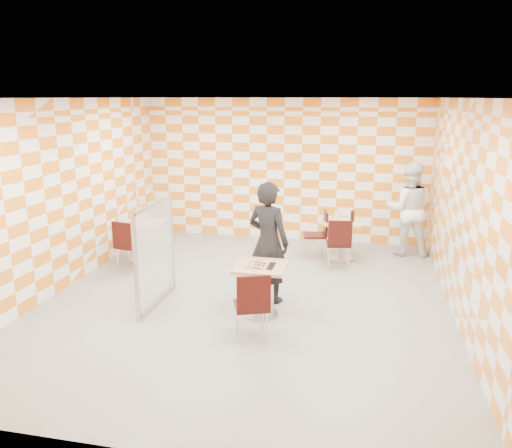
{
  "coord_description": "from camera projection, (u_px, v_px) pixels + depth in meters",
  "views": [
    {
      "loc": [
        1.63,
        -6.94,
        3.02
      ],
      "look_at": [
        0.1,
        0.2,
        1.15
      ],
      "focal_mm": 35.0,
      "sensor_mm": 36.0,
      "label": 1
    }
  ],
  "objects": [
    {
      "name": "chair_main_front",
      "position": [
        253.0,
        302.0,
        6.19
      ],
      "size": [
        0.54,
        0.55,
        0.92
      ],
      "color": "black",
      "rests_on": "ground"
    },
    {
      "name": "second_table",
      "position": [
        342.0,
        233.0,
        9.42
      ],
      "size": [
        0.7,
        0.7,
        0.75
      ],
      "color": "tan",
      "rests_on": "ground"
    },
    {
      "name": "main_table",
      "position": [
        261.0,
        282.0,
        6.97
      ],
      "size": [
        0.7,
        0.7,
        0.75
      ],
      "color": "tan",
      "rests_on": "ground"
    },
    {
      "name": "soda_bottle",
      "position": [
        352.0,
        216.0,
        9.31
      ],
      "size": [
        0.07,
        0.07,
        0.23
      ],
      "color": "black",
      "rests_on": "second_table"
    },
    {
      "name": "chair_empty_far",
      "position": [
        156.0,
        224.0,
        10.0
      ],
      "size": [
        0.48,
        0.49,
        0.92
      ],
      "color": "black",
      "rests_on": "ground"
    },
    {
      "name": "man_white",
      "position": [
        409.0,
        209.0,
        9.63
      ],
      "size": [
        0.89,
        0.69,
        1.82
      ],
      "primitive_type": "imported",
      "rotation": [
        0.0,
        0.0,
        3.14
      ],
      "color": "white",
      "rests_on": "ground"
    },
    {
      "name": "man_dark",
      "position": [
        268.0,
        242.0,
        7.42
      ],
      "size": [
        0.78,
        0.65,
        1.83
      ],
      "primitive_type": "imported",
      "rotation": [
        0.0,
        0.0,
        2.77
      ],
      "color": "black",
      "rests_on": "ground"
    },
    {
      "name": "empty_table",
      "position": [
        142.0,
        235.0,
        9.34
      ],
      "size": [
        0.7,
        0.7,
        0.75
      ],
      "color": "tan",
      "rests_on": "ground"
    },
    {
      "name": "partition",
      "position": [
        155.0,
        253.0,
        7.31
      ],
      "size": [
        0.08,
        1.38,
        1.55
      ],
      "color": "white",
      "rests_on": "ground"
    },
    {
      "name": "chair_second_front",
      "position": [
        339.0,
        240.0,
        8.86
      ],
      "size": [
        0.48,
        0.49,
        0.92
      ],
      "color": "black",
      "rests_on": "ground"
    },
    {
      "name": "room_shell",
      "position": [
        254.0,
        197.0,
        7.8
      ],
      "size": [
        7.0,
        7.0,
        7.0
      ],
      "color": "gray",
      "rests_on": "ground"
    },
    {
      "name": "pizza_on_foil",
      "position": [
        261.0,
        264.0,
        6.89
      ],
      "size": [
        0.4,
        0.4,
        0.04
      ],
      "color": "silver",
      "rests_on": "main_table"
    },
    {
      "name": "sport_bottle",
      "position": [
        336.0,
        214.0,
        9.52
      ],
      "size": [
        0.06,
        0.06,
        0.2
      ],
      "color": "white",
      "rests_on": "second_table"
    },
    {
      "name": "chair_empty_near",
      "position": [
        127.0,
        242.0,
        8.74
      ],
      "size": [
        0.48,
        0.48,
        0.92
      ],
      "color": "black",
      "rests_on": "ground"
    },
    {
      "name": "chair_second_side",
      "position": [
        320.0,
        231.0,
        9.49
      ],
      "size": [
        0.5,
        0.49,
        0.92
      ],
      "color": "black",
      "rests_on": "ground"
    }
  ]
}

